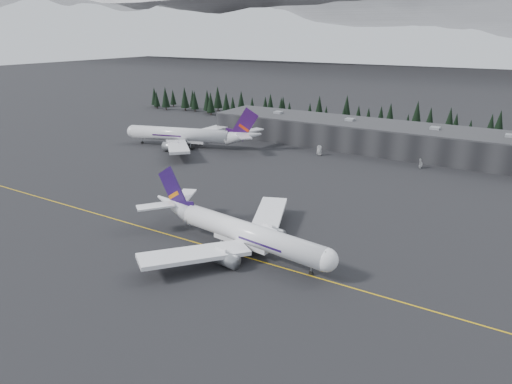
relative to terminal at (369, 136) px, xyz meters
The scene contains 9 objects.
ground 125.16m from the terminal, 90.00° to the right, with size 1400.00×1400.00×0.00m, color black.
taxiline 127.16m from the terminal, 90.00° to the right, with size 400.00×0.40×0.02m, color gold.
terminal is the anchor object (origin of this frame).
treeline 37.02m from the terminal, 90.00° to the left, with size 360.00×20.00×15.00m, color black.
mountain_ridge 875.02m from the terminal, 90.00° to the left, with size 4400.00×900.00×420.00m, color white, non-canonical shape.
jet_main 123.70m from the terminal, 87.66° to the right, with size 61.08×56.09×18.00m.
jet_parked 86.43m from the terminal, 150.20° to the right, with size 69.23×62.78×20.81m.
gse_vehicle_a 29.35m from the terminal, 120.68° to the right, with size 2.18×4.72×1.31m, color silver.
gse_vehicle_b 37.65m from the terminal, 36.33° to the right, with size 1.66×4.12×1.40m, color silver.
Camera 1 is at (66.56, -89.15, 54.34)m, focal length 32.00 mm.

